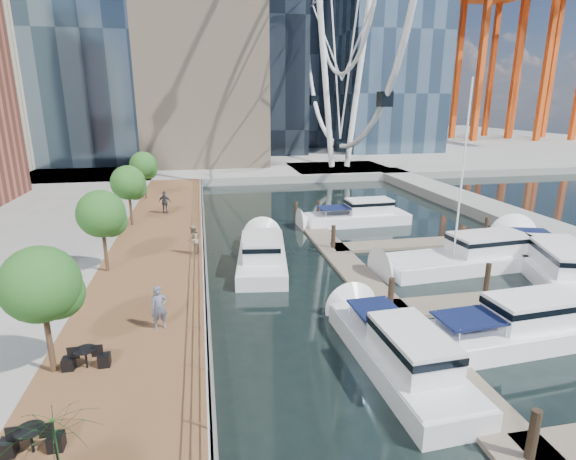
# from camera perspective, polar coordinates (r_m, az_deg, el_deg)

# --- Properties ---
(ground) EXTENTS (520.00, 520.00, 0.00)m
(ground) POSITION_cam_1_polar(r_m,az_deg,el_deg) (16.22, 14.34, -23.33)
(ground) COLOR black
(ground) RESTS_ON ground
(boardwalk) EXTENTS (6.00, 60.00, 1.00)m
(boardwalk) POSITION_cam_1_polar(r_m,az_deg,el_deg) (28.07, -16.62, -4.85)
(boardwalk) COLOR brown
(boardwalk) RESTS_ON ground
(seawall) EXTENTS (0.25, 60.00, 1.00)m
(seawall) POSITION_cam_1_polar(r_m,az_deg,el_deg) (27.91, -10.47, -4.55)
(seawall) COLOR #595954
(seawall) RESTS_ON ground
(land_far) EXTENTS (200.00, 114.00, 1.00)m
(land_far) POSITION_cam_1_polar(r_m,az_deg,el_deg) (113.75, -8.10, 10.92)
(land_far) COLOR gray
(land_far) RESTS_ON ground
(breakwater) EXTENTS (4.00, 60.00, 1.00)m
(breakwater) POSITION_cam_1_polar(r_m,az_deg,el_deg) (41.69, 27.91, 0.67)
(breakwater) COLOR gray
(breakwater) RESTS_ON ground
(pier) EXTENTS (14.00, 12.00, 1.00)m
(pier) POSITION_cam_1_polar(r_m,az_deg,el_deg) (66.95, 6.51, 7.55)
(pier) COLOR gray
(pier) RESTS_ON ground
(railing) EXTENTS (0.10, 60.00, 1.05)m
(railing) POSITION_cam_1_polar(r_m,az_deg,el_deg) (27.57, -10.79, -2.57)
(railing) COLOR white
(railing) RESTS_ON boardwalk
(floating_docks) EXTENTS (16.00, 34.00, 2.60)m
(floating_docks) POSITION_cam_1_polar(r_m,az_deg,el_deg) (27.10, 20.89, -6.03)
(floating_docks) COLOR #6D6051
(floating_docks) RESTS_ON ground
(port_cranes) EXTENTS (40.00, 52.00, 38.00)m
(port_cranes) POSITION_cam_1_polar(r_m,az_deg,el_deg) (130.12, 24.93, 18.89)
(port_cranes) COLOR #D84C14
(port_cranes) RESTS_ON ground
(street_trees) EXTENTS (2.60, 42.60, 4.60)m
(street_trees) POSITION_cam_1_polar(r_m,az_deg,el_deg) (26.43, -22.64, 1.90)
(street_trees) COLOR #3F2B1C
(street_trees) RESTS_ON ground
(yacht_foreground) EXTENTS (10.15, 3.33, 2.15)m
(yacht_foreground) POSITION_cam_1_polar(r_m,az_deg,el_deg) (22.23, 26.00, -12.96)
(yacht_foreground) COLOR white
(yacht_foreground) RESTS_ON ground
(pedestrian_near) EXTENTS (0.77, 0.60, 1.86)m
(pedestrian_near) POSITION_cam_1_polar(r_m,az_deg,el_deg) (19.63, -16.04, -9.46)
(pedestrian_near) COLOR #50556B
(pedestrian_near) RESTS_ON boardwalk
(pedestrian_mid) EXTENTS (0.93, 1.07, 1.86)m
(pedestrian_mid) POSITION_cam_1_polar(r_m,az_deg,el_deg) (28.37, -11.97, -1.24)
(pedestrian_mid) COLOR gray
(pedestrian_mid) RESTS_ON boardwalk
(pedestrian_far) EXTENTS (1.20, 0.80, 1.90)m
(pedestrian_far) POSITION_cam_1_polar(r_m,az_deg,el_deg) (39.60, -15.36, 3.42)
(pedestrian_far) COLOR #363D44
(pedestrian_far) RESTS_ON boardwalk
(moored_yachts) EXTENTS (23.32, 33.71, 11.50)m
(moored_yachts) POSITION_cam_1_polar(r_m,az_deg,el_deg) (29.49, 20.34, -5.22)
(moored_yachts) COLOR white
(moored_yachts) RESTS_ON ground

